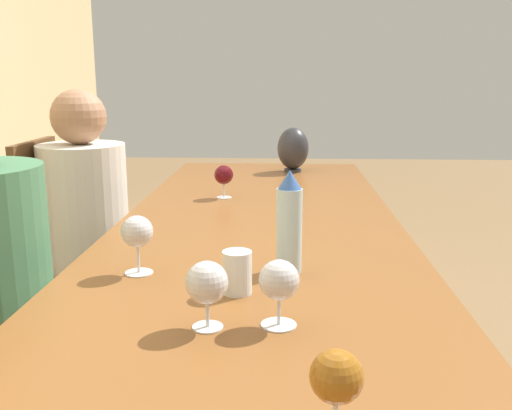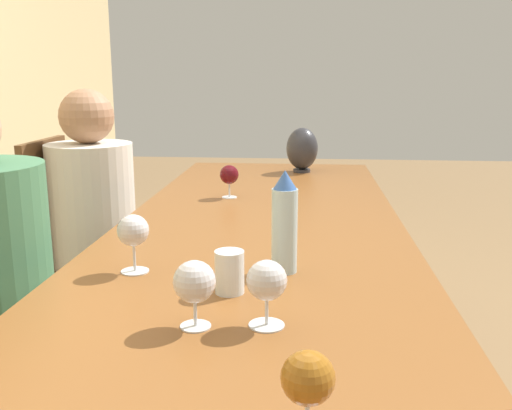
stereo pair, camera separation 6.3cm
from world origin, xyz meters
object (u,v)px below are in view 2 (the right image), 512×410
water_tumbler (230,272)px  chair_far (78,249)px  person_far (97,221)px  water_bottle (285,223)px  vase (302,149)px  wine_glass_0 (229,175)px  wine_glass_6 (267,282)px  wine_glass_2 (194,283)px  wine_glass_7 (308,380)px  wine_glass_1 (133,232)px

water_tumbler → chair_far: bearing=37.1°
water_tumbler → person_far: (1.07, 0.71, -0.17)m
water_bottle → vase: size_ratio=1.15×
water_tumbler → wine_glass_0: wine_glass_0 is taller
vase → wine_glass_6: bearing=178.5°
wine_glass_0 → person_far: (0.05, 0.58, -0.22)m
wine_glass_0 → water_tumbler: bearing=-172.2°
vase → wine_glass_2: 1.86m
wine_glass_6 → wine_glass_7: same height
water_bottle → wine_glass_1: (-0.04, 0.37, -0.02)m
wine_glass_1 → chair_far: 1.15m
water_tumbler → wine_glass_0: 1.03m
vase → wine_glass_1: (-1.55, 0.40, -0.01)m
wine_glass_0 → water_bottle: bearing=-163.5°
chair_far → wine_glass_7: bearing=-148.4°
water_tumbler → chair_far: size_ratio=0.10×
water_bottle → person_far: person_far is taller
vase → wine_glass_6: size_ratio=1.66×
vase → person_far: 1.08m
water_bottle → wine_glass_0: water_bottle is taller
water_tumbler → wine_glass_2: 0.20m
water_tumbler → vase: size_ratio=0.44×
wine_glass_1 → wine_glass_2: bearing=-144.9°
wine_glass_7 → chair_far: bearing=31.6°
water_bottle → chair_far: 1.35m
person_far → wine_glass_1: bearing=-154.2°
wine_glass_0 → person_far: size_ratio=0.11×
water_bottle → wine_glass_1: bearing=95.5°
wine_glass_1 → wine_glass_6: bearing=-129.1°
water_tumbler → person_far: size_ratio=0.08×
wine_glass_6 → person_far: (1.23, 0.81, -0.22)m
water_bottle → vase: bearing=-1.0°
person_far → chair_far: bearing=90.0°
wine_glass_7 → chair_far: chair_far is taller
water_tumbler → wine_glass_0: (1.02, 0.14, 0.04)m
wine_glass_6 → person_far: bearing=33.3°
water_tumbler → chair_far: (1.07, 0.81, -0.30)m
water_tumbler → wine_glass_1: 0.29m
wine_glass_6 → chair_far: chair_far is taller
chair_far → wine_glass_6: bearing=-143.8°
vase → wine_glass_6: vase is taller
water_bottle → person_far: 1.26m
wine_glass_1 → person_far: bearing=25.8°
wine_glass_6 → chair_far: bearing=36.2°
water_tumbler → vase: bearing=-5.0°
wine_glass_2 → wine_glass_0: bearing=4.6°
vase → wine_glass_7: bearing=-179.2°
wine_glass_0 → vase: bearing=-23.5°
wine_glass_2 → wine_glass_7: wine_glass_2 is taller
water_tumbler → chair_far: 1.37m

